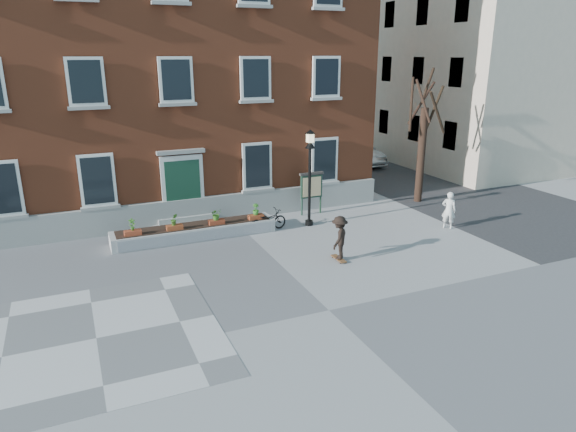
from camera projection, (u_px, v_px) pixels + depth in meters
name	position (u px, v px, depth m)	size (l,w,h in m)	color
ground	(329.00, 310.00, 14.15)	(100.00, 100.00, 0.00)	gray
checker_patch	(96.00, 338.00, 12.75)	(6.00, 6.00, 0.01)	slate
bicycle	(268.00, 220.00, 20.34)	(0.57, 1.64, 0.86)	black
parked_car	(358.00, 153.00, 32.48)	(1.54, 4.41, 1.45)	#B5B8BA
bystander	(449.00, 210.00, 20.55)	(0.55, 0.36, 1.52)	silver
brick_building	(153.00, 64.00, 23.69)	(18.40, 10.85, 12.60)	#984629
planter_assembly	(195.00, 230.00, 19.57)	(6.20, 1.12, 1.15)	#B6B6B2
bare_tree	(422.00, 143.00, 23.71)	(1.83, 1.83, 6.16)	#301E15
side_street	(427.00, 49.00, 36.12)	(15.20, 36.00, 14.50)	#343436
lamp_post	(310.00, 165.00, 20.37)	(0.40, 0.40, 3.93)	black
notice_board	(311.00, 186.00, 22.20)	(1.10, 0.16, 1.87)	#183125
skateboarder	(339.00, 238.00, 17.31)	(1.08, 1.08, 1.58)	brown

